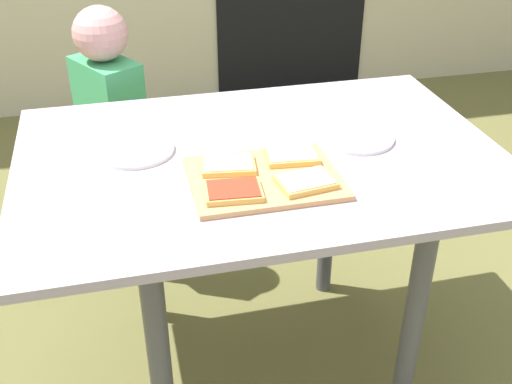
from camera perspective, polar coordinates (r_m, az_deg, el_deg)
name	(u,v)px	position (r m, az deg, el deg)	size (l,w,h in m)	color
ground_plane	(260,365)	(2.05, 0.37, -15.55)	(16.00, 16.00, 0.00)	brown
dining_table	(261,190)	(1.64, 0.44, 0.21)	(1.22, 0.84, 0.76)	#AC9CAD
cutting_board	(264,178)	(1.46, 0.76, 1.27)	(0.35, 0.27, 0.01)	tan
pizza_slice_near_left	(233,191)	(1.38, -2.08, 0.08)	(0.13, 0.11, 0.02)	#DFAF58
pizza_slice_near_right	(306,182)	(1.42, 4.57, 0.95)	(0.14, 0.11, 0.02)	#DFAF58
pizza_slice_far_left	(228,165)	(1.49, -2.55, 2.50)	(0.14, 0.11, 0.02)	#DFAF58
pizza_slice_far_right	(292,155)	(1.53, 3.29, 3.35)	(0.13, 0.11, 0.02)	#DFAF58
plate_white_right	(356,137)	(1.67, 9.14, 4.96)	(0.20, 0.20, 0.01)	white
plate_white_left	(135,150)	(1.62, -10.99, 3.77)	(0.20, 0.20, 0.01)	silver
child_left	(113,129)	(2.20, -12.95, 5.64)	(0.24, 0.28, 0.99)	#424866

